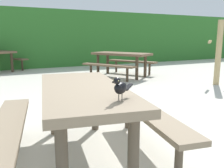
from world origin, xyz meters
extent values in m
plane|color=beige|center=(0.00, 0.00, 0.00)|extent=(60.00, 60.00, 0.00)
cube|color=#2D6B28|center=(0.00, 8.15, 1.16)|extent=(28.00, 1.36, 2.31)
cube|color=#84725B|center=(-0.38, -0.06, 0.70)|extent=(1.07, 1.91, 0.07)
cylinder|color=brown|center=(-0.77, -0.70, 0.33)|extent=(0.09, 0.09, 0.67)
cylinder|color=brown|center=(-0.24, -0.80, 0.33)|extent=(0.09, 0.09, 0.67)
cylinder|color=brown|center=(-0.51, 0.68, 0.33)|extent=(0.09, 0.09, 0.67)
cylinder|color=brown|center=(0.01, 0.58, 0.33)|extent=(0.09, 0.09, 0.67)
cube|color=#84725B|center=(-1.07, 0.07, 0.41)|extent=(0.58, 1.73, 0.05)
cylinder|color=brown|center=(-0.95, 0.70, 0.20)|extent=(0.07, 0.07, 0.39)
cube|color=#84725B|center=(0.31, -0.19, 0.41)|extent=(0.58, 1.73, 0.05)
cylinder|color=brown|center=(0.19, -0.82, 0.20)|extent=(0.07, 0.07, 0.39)
cylinder|color=brown|center=(0.43, 0.44, 0.20)|extent=(0.07, 0.07, 0.39)
ellipsoid|color=black|center=(-0.30, -0.69, 0.84)|extent=(0.16, 0.14, 0.09)
ellipsoid|color=black|center=(-0.33, -0.72, 0.84)|extent=(0.09, 0.09, 0.06)
sphere|color=black|center=(-0.35, -0.73, 0.90)|extent=(0.05, 0.05, 0.05)
sphere|color=#EAE08C|center=(-0.35, -0.75, 0.90)|extent=(0.01, 0.01, 0.01)
sphere|color=#EAE08C|center=(-0.37, -0.72, 0.90)|extent=(0.01, 0.01, 0.01)
cone|color=black|center=(-0.38, -0.75, 0.90)|extent=(0.03, 0.03, 0.02)
cube|color=black|center=(-0.20, -0.63, 0.82)|extent=(0.10, 0.08, 0.04)
cylinder|color=#47423D|center=(-0.30, -0.71, 0.77)|extent=(0.01, 0.01, 0.05)
cylinder|color=#47423D|center=(-0.31, -0.69, 0.77)|extent=(0.01, 0.01, 0.05)
cube|color=brown|center=(2.43, 4.31, 0.70)|extent=(1.54, 1.94, 0.07)
cylinder|color=#423324|center=(2.54, 3.57, 0.33)|extent=(0.09, 0.09, 0.67)
cylinder|color=#423324|center=(3.00, 3.83, 0.33)|extent=(0.09, 0.09, 0.67)
cylinder|color=#423324|center=(1.85, 4.80, 0.33)|extent=(0.09, 0.09, 0.67)
cylinder|color=#423324|center=(2.32, 5.06, 0.33)|extent=(0.09, 0.09, 0.67)
cube|color=brown|center=(1.82, 3.97, 0.41)|extent=(1.08, 1.63, 0.05)
cylinder|color=#423324|center=(2.13, 3.41, 0.20)|extent=(0.07, 0.07, 0.39)
cylinder|color=#423324|center=(1.50, 4.53, 0.20)|extent=(0.07, 0.07, 0.39)
cube|color=brown|center=(3.04, 4.66, 0.41)|extent=(1.08, 1.63, 0.05)
cylinder|color=#423324|center=(3.35, 4.10, 0.20)|extent=(0.07, 0.07, 0.39)
cylinder|color=#423324|center=(2.72, 5.22, 0.20)|extent=(0.07, 0.07, 0.39)
cylinder|color=#423324|center=(-0.55, 6.86, 0.33)|extent=(0.09, 0.09, 0.67)
cube|color=brown|center=(-0.49, 7.68, 0.41)|extent=(1.03, 1.65, 0.05)
cylinder|color=#423324|center=(-0.19, 7.11, 0.20)|extent=(0.07, 0.07, 0.39)
cylinder|color=#423324|center=(-0.78, 8.25, 0.20)|extent=(0.07, 0.07, 0.39)
cylinder|color=tan|center=(4.01, 2.05, 0.82)|extent=(0.14, 0.14, 1.63)
cube|color=tan|center=(3.88, 2.23, 1.10)|extent=(0.35, 0.26, 0.09)
camera|label=1|loc=(-1.14, -2.24, 1.21)|focal=38.50mm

